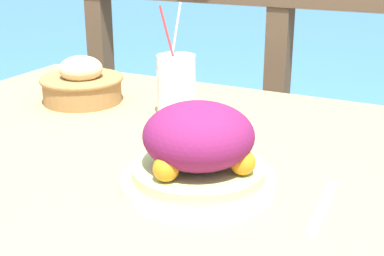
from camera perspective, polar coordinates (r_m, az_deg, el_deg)
patio_table at (r=1.09m, az=-3.44°, el=-6.15°), size 1.28×0.92×0.77m
railing_fence at (r=1.73m, az=9.06°, el=4.91°), size 2.80×0.08×1.05m
sea_backdrop at (r=4.24m, az=19.13°, el=5.43°), size 12.00×4.00×0.38m
salad_plate at (r=0.85m, az=0.72°, el=-2.60°), size 0.25×0.25×0.14m
drink_glass at (r=1.20m, az=-1.69°, el=4.53°), size 0.09×0.09×0.25m
bread_basket at (r=1.34m, az=-11.66°, el=4.64°), size 0.20×0.20×0.11m
knife at (r=0.83m, az=13.85°, el=-8.15°), size 0.03×0.18×0.00m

